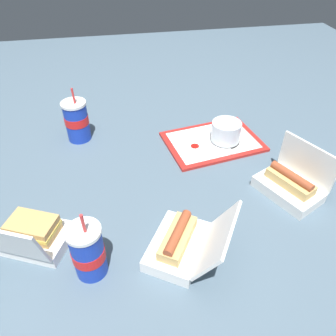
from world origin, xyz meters
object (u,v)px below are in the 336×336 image
cake_container (226,132)px  clamshell_hotdog_right (182,243)px  clamshell_sandwich_front (33,235)px  soda_cup_right (88,251)px  soda_cup_back (77,121)px  plastic_fork (202,132)px  clamshell_hotdog_corner (291,184)px  food_tray (213,142)px  ketchup_cup (195,148)px

cake_container → clamshell_hotdog_right: 0.56m
clamshell_hotdog_right → clamshell_sandwich_front: clamshell_sandwich_front is taller
clamshell_hotdog_right → clamshell_sandwich_front: (-0.40, 0.10, 0.00)m
clamshell_sandwich_front → soda_cup_right: soda_cup_right is taller
soda_cup_back → clamshell_hotdog_right: bearing=-65.0°
plastic_fork → clamshell_hotdog_right: size_ratio=0.39×
soda_cup_back → soda_cup_right: size_ratio=1.01×
clamshell_hotdog_corner → soda_cup_right: (-0.65, -0.18, 0.04)m
food_tray → plastic_fork: size_ratio=3.71×
food_tray → soda_cup_right: size_ratio=1.83×
soda_cup_right → clamshell_sandwich_front: bearing=144.8°
clamshell_sandwich_front → soda_cup_right: 0.20m
food_tray → clamshell_sandwich_front: size_ratio=1.71×
cake_container → ketchup_cup: bearing=-161.5°
clamshell_hotdog_right → soda_cup_right: 0.25m
food_tray → soda_cup_right: 0.71m
clamshell_hotdog_right → soda_cup_back: soda_cup_back is taller
clamshell_hotdog_right → soda_cup_right: size_ratio=1.27×
soda_cup_back → ketchup_cup: bearing=-23.4°
clamshell_hotdog_right → plastic_fork: bearing=69.5°
ketchup_cup → clamshell_hotdog_right: size_ratio=0.14×
ketchup_cup → plastic_fork: size_ratio=0.36×
clamshell_hotdog_corner → soda_cup_right: 0.68m
clamshell_hotdog_right → clamshell_hotdog_corner: clamshell_hotdog_corner is taller
soda_cup_back → soda_cup_right: bearing=-85.8°
plastic_fork → soda_cup_back: (-0.50, 0.07, 0.07)m
clamshell_sandwich_front → cake_container: bearing=29.4°
soda_cup_right → food_tray: bearing=46.5°
cake_container → plastic_fork: size_ratio=1.07×
cake_container → clamshell_hotdog_right: (-0.28, -0.48, -0.01)m
plastic_fork → clamshell_hotdog_corner: bearing=-53.1°
plastic_fork → soda_cup_back: bearing=-178.3°
cake_container → soda_cup_right: bearing=-136.8°
clamshell_hotdog_corner → clamshell_hotdog_right: bearing=-157.2°
food_tray → cake_container: 0.07m
clamshell_hotdog_right → clamshell_hotdog_corner: size_ratio=1.16×
ketchup_cup → soda_cup_right: soda_cup_right is taller
clamshell_hotdog_right → soda_cup_right: bearing=-177.1°
cake_container → soda_cup_right: size_ratio=0.53×
clamshell_sandwich_front → clamshell_hotdog_corner: clamshell_sandwich_front is taller
food_tray → cake_container: size_ratio=3.47×
clamshell_hotdog_corner → clamshell_sandwich_front: bearing=-174.9°
plastic_fork → clamshell_sandwich_front: 0.76m
ketchup_cup → soda_cup_back: 0.48m
food_tray → plastic_fork: bearing=116.2°
ketchup_cup → clamshell_hotdog_right: (-0.15, -0.44, 0.01)m
plastic_fork → soda_cup_right: size_ratio=0.49×
ketchup_cup → clamshell_sandwich_front: 0.65m
cake_container → soda_cup_back: (-0.57, 0.14, 0.03)m
ketchup_cup → clamshell_hotdog_corner: 0.37m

